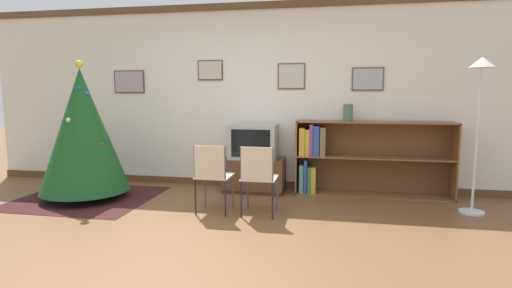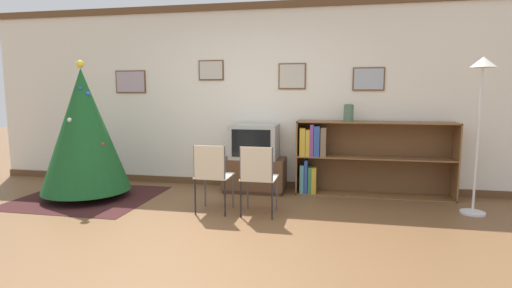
{
  "view_description": "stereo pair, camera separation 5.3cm",
  "coord_description": "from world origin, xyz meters",
  "px_view_note": "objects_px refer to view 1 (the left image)",
  "views": [
    {
      "loc": [
        1.23,
        -3.59,
        1.43
      ],
      "look_at": [
        0.31,
        1.22,
        0.78
      ],
      "focal_mm": 28.0,
      "sensor_mm": 36.0,
      "label": 1
    },
    {
      "loc": [
        1.28,
        -3.58,
        1.43
      ],
      "look_at": [
        0.31,
        1.22,
        0.78
      ],
      "focal_mm": 28.0,
      "sensor_mm": 36.0,
      "label": 2
    }
  ],
  "objects_px": {
    "television": "(254,141)",
    "standing_lamp": "(480,95)",
    "christmas_tree": "(83,131)",
    "folding_chair_right": "(258,176)",
    "folding_chair_left": "(212,174)",
    "vase": "(348,112)",
    "bookshelf": "(349,157)",
    "tv_console": "(254,175)"
  },
  "relations": [
    {
      "from": "television",
      "to": "standing_lamp",
      "type": "xyz_separation_m",
      "value": [
        2.74,
        -0.55,
        0.67
      ]
    },
    {
      "from": "christmas_tree",
      "to": "folding_chair_right",
      "type": "relative_size",
      "value": 2.23
    },
    {
      "from": "christmas_tree",
      "to": "folding_chair_left",
      "type": "bearing_deg",
      "value": -10.02
    },
    {
      "from": "christmas_tree",
      "to": "vase",
      "type": "height_order",
      "value": "christmas_tree"
    },
    {
      "from": "bookshelf",
      "to": "folding_chair_right",
      "type": "bearing_deg",
      "value": -130.59
    },
    {
      "from": "folding_chair_right",
      "to": "television",
      "type": "bearing_deg",
      "value": 103.56
    },
    {
      "from": "folding_chair_left",
      "to": "standing_lamp",
      "type": "distance_m",
      "value": 3.2
    },
    {
      "from": "tv_console",
      "to": "standing_lamp",
      "type": "height_order",
      "value": "standing_lamp"
    },
    {
      "from": "television",
      "to": "bookshelf",
      "type": "distance_m",
      "value": 1.34
    },
    {
      "from": "tv_console",
      "to": "bookshelf",
      "type": "distance_m",
      "value": 1.36
    },
    {
      "from": "tv_console",
      "to": "bookshelf",
      "type": "height_order",
      "value": "bookshelf"
    },
    {
      "from": "television",
      "to": "standing_lamp",
      "type": "height_order",
      "value": "standing_lamp"
    },
    {
      "from": "folding_chair_left",
      "to": "vase",
      "type": "bearing_deg",
      "value": 37.1
    },
    {
      "from": "bookshelf",
      "to": "vase",
      "type": "height_order",
      "value": "vase"
    },
    {
      "from": "christmas_tree",
      "to": "vase",
      "type": "relative_size",
      "value": 7.73
    },
    {
      "from": "folding_chair_right",
      "to": "vase",
      "type": "relative_size",
      "value": 3.47
    },
    {
      "from": "television",
      "to": "folding_chair_left",
      "type": "relative_size",
      "value": 0.8
    },
    {
      "from": "tv_console",
      "to": "standing_lamp",
      "type": "xyz_separation_m",
      "value": [
        2.74,
        -0.55,
        1.15
      ]
    },
    {
      "from": "tv_console",
      "to": "standing_lamp",
      "type": "relative_size",
      "value": 0.48
    },
    {
      "from": "tv_console",
      "to": "folding_chair_left",
      "type": "relative_size",
      "value": 1.07
    },
    {
      "from": "folding_chair_left",
      "to": "bookshelf",
      "type": "relative_size",
      "value": 0.39
    },
    {
      "from": "folding_chair_right",
      "to": "tv_console",
      "type": "bearing_deg",
      "value": 103.53
    },
    {
      "from": "christmas_tree",
      "to": "standing_lamp",
      "type": "height_order",
      "value": "christmas_tree"
    },
    {
      "from": "christmas_tree",
      "to": "television",
      "type": "xyz_separation_m",
      "value": [
        2.15,
        0.8,
        -0.19
      ]
    },
    {
      "from": "folding_chair_left",
      "to": "bookshelf",
      "type": "height_order",
      "value": "bookshelf"
    },
    {
      "from": "tv_console",
      "to": "christmas_tree",
      "type": "bearing_deg",
      "value": -159.47
    },
    {
      "from": "television",
      "to": "standing_lamp",
      "type": "bearing_deg",
      "value": -11.29
    },
    {
      "from": "bookshelf",
      "to": "vase",
      "type": "xyz_separation_m",
      "value": [
        -0.03,
        -0.04,
        0.62
      ]
    },
    {
      "from": "tv_console",
      "to": "folding_chair_left",
      "type": "distance_m",
      "value": 1.19
    },
    {
      "from": "folding_chair_right",
      "to": "standing_lamp",
      "type": "distance_m",
      "value": 2.7
    },
    {
      "from": "christmas_tree",
      "to": "standing_lamp",
      "type": "bearing_deg",
      "value": 2.99
    },
    {
      "from": "standing_lamp",
      "to": "folding_chair_right",
      "type": "bearing_deg",
      "value": -166.63
    },
    {
      "from": "vase",
      "to": "standing_lamp",
      "type": "height_order",
      "value": "standing_lamp"
    },
    {
      "from": "christmas_tree",
      "to": "standing_lamp",
      "type": "xyz_separation_m",
      "value": [
        4.88,
        0.25,
        0.48
      ]
    },
    {
      "from": "folding_chair_left",
      "to": "bookshelf",
      "type": "xyz_separation_m",
      "value": [
        1.6,
        1.23,
        0.06
      ]
    },
    {
      "from": "television",
      "to": "vase",
      "type": "height_order",
      "value": "vase"
    },
    {
      "from": "television",
      "to": "folding_chair_left",
      "type": "height_order",
      "value": "television"
    },
    {
      "from": "folding_chair_right",
      "to": "vase",
      "type": "height_order",
      "value": "vase"
    },
    {
      "from": "tv_console",
      "to": "bookshelf",
      "type": "bearing_deg",
      "value": 3.97
    },
    {
      "from": "bookshelf",
      "to": "vase",
      "type": "relative_size",
      "value": 8.91
    },
    {
      "from": "vase",
      "to": "folding_chair_left",
      "type": "bearing_deg",
      "value": -142.9
    },
    {
      "from": "television",
      "to": "folding_chair_right",
      "type": "bearing_deg",
      "value": -76.44
    }
  ]
}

